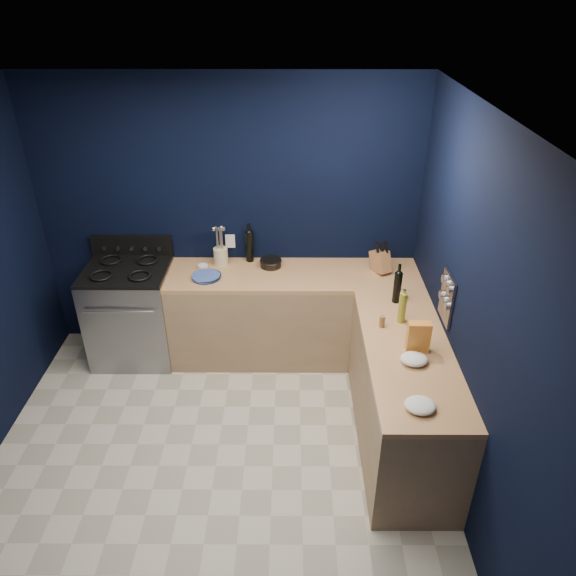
{
  "coord_description": "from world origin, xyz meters",
  "views": [
    {
      "loc": [
        0.57,
        -2.88,
        3.27
      ],
      "look_at": [
        0.55,
        1.0,
        1.0
      ],
      "focal_mm": 33.69,
      "sensor_mm": 36.0,
      "label": 1
    }
  ],
  "objects_px": {
    "knife_block": "(380,262)",
    "crouton_bag": "(418,337)",
    "utensil_crock": "(221,256)",
    "gas_range": "(133,314)",
    "plate_stack": "(206,277)"
  },
  "relations": [
    {
      "from": "crouton_bag",
      "to": "utensil_crock",
      "type": "bearing_deg",
      "value": 140.71
    },
    {
      "from": "utensil_crock",
      "to": "knife_block",
      "type": "relative_size",
      "value": 0.83
    },
    {
      "from": "plate_stack",
      "to": "utensil_crock",
      "type": "bearing_deg",
      "value": 68.24
    },
    {
      "from": "utensil_crock",
      "to": "plate_stack",
      "type": "bearing_deg",
      "value": -111.76
    },
    {
      "from": "utensil_crock",
      "to": "gas_range",
      "type": "bearing_deg",
      "value": -167.24
    },
    {
      "from": "plate_stack",
      "to": "utensil_crock",
      "type": "xyz_separation_m",
      "value": [
        0.11,
        0.27,
        0.07
      ]
    },
    {
      "from": "gas_range",
      "to": "plate_stack",
      "type": "relative_size",
      "value": 3.64
    },
    {
      "from": "plate_stack",
      "to": "crouton_bag",
      "type": "bearing_deg",
      "value": -32.53
    },
    {
      "from": "plate_stack",
      "to": "utensil_crock",
      "type": "relative_size",
      "value": 1.53
    },
    {
      "from": "utensil_crock",
      "to": "crouton_bag",
      "type": "bearing_deg",
      "value": -40.47
    },
    {
      "from": "plate_stack",
      "to": "utensil_crock",
      "type": "height_order",
      "value": "utensil_crock"
    },
    {
      "from": "knife_block",
      "to": "crouton_bag",
      "type": "relative_size",
      "value": 0.82
    },
    {
      "from": "crouton_bag",
      "to": "plate_stack",
      "type": "bearing_deg",
      "value": 148.65
    },
    {
      "from": "gas_range",
      "to": "plate_stack",
      "type": "xyz_separation_m",
      "value": [
        0.74,
        -0.08,
        0.46
      ]
    },
    {
      "from": "plate_stack",
      "to": "knife_block",
      "type": "distance_m",
      "value": 1.58
    }
  ]
}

